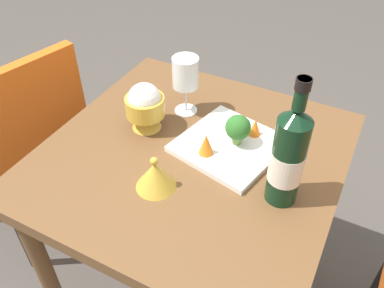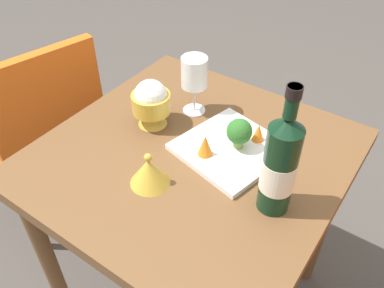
{
  "view_description": "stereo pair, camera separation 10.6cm",
  "coord_description": "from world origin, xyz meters",
  "px_view_note": "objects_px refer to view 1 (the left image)",
  "views": [
    {
      "loc": [
        -0.71,
        -0.37,
        1.45
      ],
      "look_at": [
        0.0,
        0.0,
        0.76
      ],
      "focal_mm": 37.67,
      "sensor_mm": 36.0,
      "label": 1
    },
    {
      "loc": [
        -0.66,
        -0.46,
        1.45
      ],
      "look_at": [
        0.0,
        0.0,
        0.76
      ],
      "focal_mm": 37.67,
      "sensor_mm": 36.0,
      "label": 2
    }
  ],
  "objects_px": {
    "serving_plate": "(230,145)",
    "broccoli_floret": "(238,128)",
    "rice_bowl": "(145,106)",
    "carrot_garnish_right": "(255,127)",
    "wine_bottle": "(288,157)",
    "wine_glass": "(185,74)",
    "rice_bowl_lid": "(155,175)",
    "carrot_garnish_left": "(206,144)",
    "chair_near_window": "(28,138)"
  },
  "relations": [
    {
      "from": "serving_plate",
      "to": "broccoli_floret",
      "type": "distance_m",
      "value": 0.06
    },
    {
      "from": "rice_bowl",
      "to": "serving_plate",
      "type": "height_order",
      "value": "rice_bowl"
    },
    {
      "from": "broccoli_floret",
      "to": "carrot_garnish_right",
      "type": "height_order",
      "value": "broccoli_floret"
    },
    {
      "from": "wine_bottle",
      "to": "wine_glass",
      "type": "xyz_separation_m",
      "value": [
        0.2,
        0.36,
        -0.0
      ]
    },
    {
      "from": "rice_bowl_lid",
      "to": "carrot_garnish_left",
      "type": "bearing_deg",
      "value": -22.77
    },
    {
      "from": "carrot_garnish_right",
      "to": "serving_plate",
      "type": "bearing_deg",
      "value": 145.3
    },
    {
      "from": "wine_glass",
      "to": "rice_bowl_lid",
      "type": "relative_size",
      "value": 1.79
    },
    {
      "from": "wine_bottle",
      "to": "chair_near_window",
      "type": "bearing_deg",
      "value": 87.6
    },
    {
      "from": "carrot_garnish_left",
      "to": "rice_bowl",
      "type": "bearing_deg",
      "value": 79.46
    },
    {
      "from": "serving_plate",
      "to": "carrot_garnish_left",
      "type": "distance_m",
      "value": 0.09
    },
    {
      "from": "chair_near_window",
      "to": "rice_bowl_lid",
      "type": "bearing_deg",
      "value": -89.47
    },
    {
      "from": "wine_glass",
      "to": "carrot_garnish_right",
      "type": "bearing_deg",
      "value": -97.17
    },
    {
      "from": "rice_bowl",
      "to": "carrot_garnish_left",
      "type": "bearing_deg",
      "value": -100.54
    },
    {
      "from": "wine_bottle",
      "to": "rice_bowl",
      "type": "distance_m",
      "value": 0.44
    },
    {
      "from": "chair_near_window",
      "to": "broccoli_floret",
      "type": "xyz_separation_m",
      "value": [
        0.08,
        -0.75,
        0.26
      ]
    },
    {
      "from": "chair_near_window",
      "to": "rice_bowl_lid",
      "type": "xyz_separation_m",
      "value": [
        -0.14,
        -0.64,
        0.24
      ]
    },
    {
      "from": "chair_near_window",
      "to": "carrot_garnish_right",
      "type": "relative_size",
      "value": 16.95
    },
    {
      "from": "chair_near_window",
      "to": "wine_glass",
      "type": "distance_m",
      "value": 0.66
    },
    {
      "from": "wine_glass",
      "to": "broccoli_floret",
      "type": "relative_size",
      "value": 2.09
    },
    {
      "from": "broccoli_floret",
      "to": "wine_bottle",
      "type": "bearing_deg",
      "value": -126.21
    },
    {
      "from": "wine_glass",
      "to": "carrot_garnish_right",
      "type": "xyz_separation_m",
      "value": [
        -0.03,
        -0.23,
        -0.09
      ]
    },
    {
      "from": "wine_bottle",
      "to": "carrot_garnish_left",
      "type": "distance_m",
      "value": 0.24
    },
    {
      "from": "wine_glass",
      "to": "rice_bowl",
      "type": "height_order",
      "value": "wine_glass"
    },
    {
      "from": "serving_plate",
      "to": "carrot_garnish_right",
      "type": "height_order",
      "value": "carrot_garnish_right"
    },
    {
      "from": "rice_bowl",
      "to": "carrot_garnish_right",
      "type": "xyz_separation_m",
      "value": [
        0.09,
        -0.29,
        -0.03
      ]
    },
    {
      "from": "wine_bottle",
      "to": "wine_glass",
      "type": "relative_size",
      "value": 1.83
    },
    {
      "from": "serving_plate",
      "to": "carrot_garnish_left",
      "type": "bearing_deg",
      "value": 148.39
    },
    {
      "from": "wine_glass",
      "to": "carrot_garnish_left",
      "type": "relative_size",
      "value": 2.98
    },
    {
      "from": "wine_glass",
      "to": "wine_bottle",
      "type": "bearing_deg",
      "value": -119.22
    },
    {
      "from": "wine_bottle",
      "to": "carrot_garnish_right",
      "type": "height_order",
      "value": "wine_bottle"
    },
    {
      "from": "rice_bowl_lid",
      "to": "carrot_garnish_right",
      "type": "height_order",
      "value": "rice_bowl_lid"
    },
    {
      "from": "serving_plate",
      "to": "rice_bowl",
      "type": "bearing_deg",
      "value": 96.03
    },
    {
      "from": "broccoli_floret",
      "to": "carrot_garnish_left",
      "type": "relative_size",
      "value": 1.43
    },
    {
      "from": "chair_near_window",
      "to": "rice_bowl",
      "type": "distance_m",
      "value": 0.56
    },
    {
      "from": "chair_near_window",
      "to": "wine_bottle",
      "type": "height_order",
      "value": "wine_bottle"
    },
    {
      "from": "serving_plate",
      "to": "rice_bowl_lid",
      "type": "bearing_deg",
      "value": 154.4
    },
    {
      "from": "wine_bottle",
      "to": "broccoli_floret",
      "type": "relative_size",
      "value": 3.81
    },
    {
      "from": "wine_bottle",
      "to": "carrot_garnish_left",
      "type": "relative_size",
      "value": 5.43
    },
    {
      "from": "chair_near_window",
      "to": "broccoli_floret",
      "type": "distance_m",
      "value": 0.8
    },
    {
      "from": "wine_glass",
      "to": "rice_bowl",
      "type": "xyz_separation_m",
      "value": [
        -0.12,
        0.06,
        -0.05
      ]
    },
    {
      "from": "wine_glass",
      "to": "rice_bowl_lid",
      "type": "distance_m",
      "value": 0.33
    },
    {
      "from": "broccoli_floret",
      "to": "rice_bowl_lid",
      "type": "bearing_deg",
      "value": 152.16
    },
    {
      "from": "wine_bottle",
      "to": "carrot_garnish_right",
      "type": "relative_size",
      "value": 6.51
    },
    {
      "from": "rice_bowl",
      "to": "rice_bowl_lid",
      "type": "relative_size",
      "value": 1.42
    },
    {
      "from": "chair_near_window",
      "to": "carrot_garnish_right",
      "type": "distance_m",
      "value": 0.83
    },
    {
      "from": "rice_bowl",
      "to": "broccoli_floret",
      "type": "distance_m",
      "value": 0.27
    },
    {
      "from": "chair_near_window",
      "to": "carrot_garnish_left",
      "type": "xyz_separation_m",
      "value": [
        0.01,
        -0.7,
        0.24
      ]
    },
    {
      "from": "wine_glass",
      "to": "carrot_garnish_left",
      "type": "height_order",
      "value": "wine_glass"
    },
    {
      "from": "carrot_garnish_right",
      "to": "broccoli_floret",
      "type": "bearing_deg",
      "value": 152.02
    },
    {
      "from": "rice_bowl",
      "to": "rice_bowl_lid",
      "type": "xyz_separation_m",
      "value": [
        -0.19,
        -0.15,
        -0.04
      ]
    }
  ]
}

